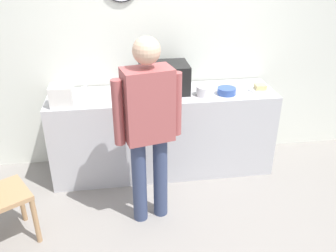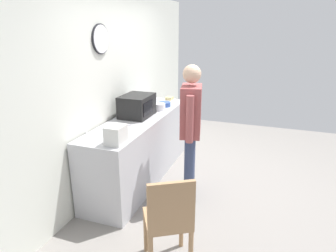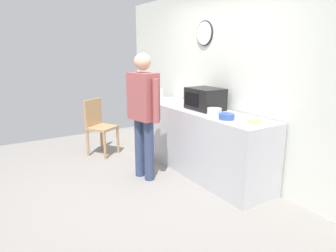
{
  "view_description": "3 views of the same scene",
  "coord_description": "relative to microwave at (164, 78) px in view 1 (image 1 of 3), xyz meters",
  "views": [
    {
      "loc": [
        -0.52,
        -2.26,
        2.3
      ],
      "look_at": [
        -0.07,
        0.79,
        0.76
      ],
      "focal_mm": 38.42,
      "sensor_mm": 36.0,
      "label": 1
    },
    {
      "loc": [
        -3.68,
        -0.49,
        2.12
      ],
      "look_at": [
        -0.05,
        0.81,
        0.83
      ],
      "focal_mm": 31.88,
      "sensor_mm": 36.0,
      "label": 2
    },
    {
      "loc": [
        3.28,
        -1.44,
        1.75
      ],
      "look_at": [
        -0.23,
        0.77,
        0.71
      ],
      "focal_mm": 32.86,
      "sensor_mm": 36.0,
      "label": 3
    }
  ],
  "objects": [
    {
      "name": "fork_utensil",
      "position": [
        -0.43,
        -0.03,
        -0.15
      ],
      "size": [
        0.05,
        0.17,
        0.01
      ],
      "primitive_type": "cube",
      "rotation": [
        0.0,
        0.0,
        1.72
      ],
      "color": "silver",
      "rests_on": "kitchen_counter"
    },
    {
      "name": "person_standing",
      "position": [
        -0.25,
        -0.84,
        -0.08
      ],
      "size": [
        0.58,
        0.32,
        1.7
      ],
      "color": "navy",
      "rests_on": "ground_plane"
    },
    {
      "name": "back_wall",
      "position": [
        0.04,
        0.33,
        0.23
      ],
      "size": [
        5.4,
        0.13,
        2.6
      ],
      "color": "silver",
      "rests_on": "ground_plane"
    },
    {
      "name": "toaster",
      "position": [
        -1.02,
        -0.23,
        -0.05
      ],
      "size": [
        0.22,
        0.18,
        0.2
      ],
      "primitive_type": "cube",
      "color": "silver",
      "rests_on": "kitchen_counter"
    },
    {
      "name": "cereal_bowl",
      "position": [
        0.4,
        -0.17,
        -0.1
      ],
      "size": [
        0.18,
        0.18,
        0.1
      ],
      "primitive_type": "cylinder",
      "color": "white",
      "rests_on": "kitchen_counter"
    },
    {
      "name": "kitchen_counter",
      "position": [
        -0.02,
        -0.05,
        -0.61
      ],
      "size": [
        2.38,
        0.62,
        0.93
      ],
      "primitive_type": "cube",
      "color": "#B7B7BC",
      "rests_on": "ground_plane"
    },
    {
      "name": "spoon_utensil",
      "position": [
        -0.87,
        0.24,
        -0.15
      ],
      "size": [
        0.14,
        0.13,
        0.01
      ],
      "primitive_type": "cube",
      "rotation": [
        0.0,
        0.0,
        0.75
      ],
      "color": "silver",
      "rests_on": "kitchen_counter"
    },
    {
      "name": "microwave",
      "position": [
        0.0,
        0.0,
        0.0
      ],
      "size": [
        0.5,
        0.39,
        0.3
      ],
      "color": "black",
      "rests_on": "kitchen_counter"
    },
    {
      "name": "salad_bowl",
      "position": [
        0.63,
        -0.17,
        -0.12
      ],
      "size": [
        0.19,
        0.19,
        0.07
      ],
      "primitive_type": "cylinder",
      "color": "#33519E",
      "rests_on": "kitchen_counter"
    },
    {
      "name": "sandwich_plate",
      "position": [
        1.02,
        -0.12,
        -0.13
      ],
      "size": [
        0.24,
        0.24,
        0.07
      ],
      "color": "white",
      "rests_on": "kitchen_counter"
    },
    {
      "name": "ground_plane",
      "position": [
        0.04,
        -1.27,
        -1.08
      ],
      "size": [
        6.0,
        6.0,
        0.0
      ],
      "primitive_type": "plane",
      "color": "gray"
    }
  ]
}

